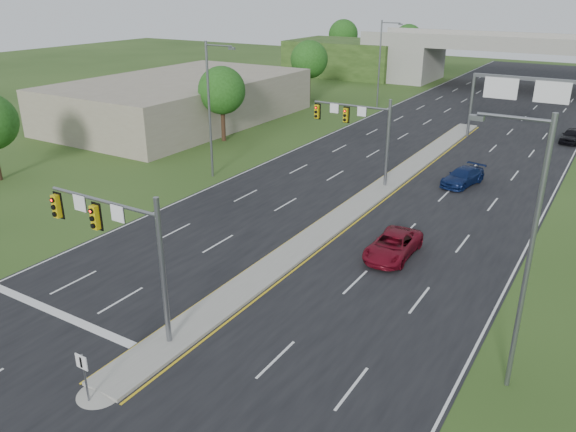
{
  "coord_description": "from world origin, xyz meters",
  "views": [
    {
      "loc": [
        15.57,
        -15.24,
        14.82
      ],
      "look_at": [
        0.45,
        9.44,
        3.0
      ],
      "focal_mm": 35.0,
      "sensor_mm": 36.0,
      "label": 1
    }
  ],
  "objects_px": {
    "signal_mast_near": "(121,237)",
    "sign_gantry": "(529,92)",
    "car_far_a": "(393,245)",
    "car_far_b": "(463,177)",
    "car_far_c": "(572,136)",
    "keep_right_sign": "(83,370)",
    "overpass": "(523,66)",
    "signal_mast_far": "(361,126)"
  },
  "relations": [
    {
      "from": "keep_right_sign",
      "to": "sign_gantry",
      "type": "height_order",
      "value": "sign_gantry"
    },
    {
      "from": "sign_gantry",
      "to": "car_far_a",
      "type": "distance_m",
      "value": 31.73
    },
    {
      "from": "car_far_b",
      "to": "signal_mast_far",
      "type": "bearing_deg",
      "value": -139.9
    },
    {
      "from": "signal_mast_far",
      "to": "overpass",
      "type": "relative_size",
      "value": 0.09
    },
    {
      "from": "overpass",
      "to": "car_far_c",
      "type": "distance_m",
      "value": 33.93
    },
    {
      "from": "signal_mast_near",
      "to": "car_far_a",
      "type": "bearing_deg",
      "value": 61.29
    },
    {
      "from": "car_far_c",
      "to": "car_far_a",
      "type": "bearing_deg",
      "value": -92.82
    },
    {
      "from": "overpass",
      "to": "car_far_b",
      "type": "distance_m",
      "value": 51.58
    },
    {
      "from": "signal_mast_far",
      "to": "keep_right_sign",
      "type": "bearing_deg",
      "value": -85.61
    },
    {
      "from": "signal_mast_near",
      "to": "sign_gantry",
      "type": "bearing_deg",
      "value": 78.75
    },
    {
      "from": "keep_right_sign",
      "to": "car_far_c",
      "type": "bearing_deg",
      "value": 78.18
    },
    {
      "from": "sign_gantry",
      "to": "signal_mast_far",
      "type": "bearing_deg",
      "value": -114.11
    },
    {
      "from": "signal_mast_near",
      "to": "car_far_a",
      "type": "distance_m",
      "value": 16.04
    },
    {
      "from": "signal_mast_near",
      "to": "overpass",
      "type": "bearing_deg",
      "value": 88.38
    },
    {
      "from": "car_far_a",
      "to": "car_far_b",
      "type": "distance_m",
      "value": 15.21
    },
    {
      "from": "signal_mast_far",
      "to": "car_far_c",
      "type": "relative_size",
      "value": 1.65
    },
    {
      "from": "car_far_a",
      "to": "car_far_c",
      "type": "height_order",
      "value": "car_far_c"
    },
    {
      "from": "car_far_c",
      "to": "keep_right_sign",
      "type": "bearing_deg",
      "value": -95.09
    },
    {
      "from": "sign_gantry",
      "to": "car_far_a",
      "type": "height_order",
      "value": "sign_gantry"
    },
    {
      "from": "signal_mast_far",
      "to": "overpass",
      "type": "height_order",
      "value": "overpass"
    },
    {
      "from": "car_far_b",
      "to": "keep_right_sign",
      "type": "bearing_deg",
      "value": -86.05
    },
    {
      "from": "signal_mast_near",
      "to": "keep_right_sign",
      "type": "bearing_deg",
      "value": -63.06
    },
    {
      "from": "sign_gantry",
      "to": "car_far_b",
      "type": "distance_m",
      "value": 16.86
    },
    {
      "from": "signal_mast_near",
      "to": "signal_mast_far",
      "type": "xyz_separation_m",
      "value": [
        0.0,
        25.0,
        0.0
      ]
    },
    {
      "from": "sign_gantry",
      "to": "signal_mast_near",
      "type": "bearing_deg",
      "value": -101.25
    },
    {
      "from": "signal_mast_far",
      "to": "car_far_a",
      "type": "relative_size",
      "value": 1.4
    },
    {
      "from": "signal_mast_far",
      "to": "car_far_a",
      "type": "distance_m",
      "value": 14.18
    },
    {
      "from": "signal_mast_far",
      "to": "car_far_c",
      "type": "distance_m",
      "value": 26.93
    },
    {
      "from": "car_far_b",
      "to": "signal_mast_near",
      "type": "bearing_deg",
      "value": -91.67
    },
    {
      "from": "car_far_a",
      "to": "overpass",
      "type": "bearing_deg",
      "value": 93.65
    },
    {
      "from": "signal_mast_far",
      "to": "car_far_b",
      "type": "bearing_deg",
      "value": 27.39
    },
    {
      "from": "signal_mast_far",
      "to": "sign_gantry",
      "type": "bearing_deg",
      "value": 65.89
    },
    {
      "from": "keep_right_sign",
      "to": "car_far_c",
      "type": "distance_m",
      "value": 53.69
    },
    {
      "from": "signal_mast_near",
      "to": "car_far_b",
      "type": "xyz_separation_m",
      "value": [
        7.39,
        28.83,
        -4.02
      ]
    },
    {
      "from": "signal_mast_near",
      "to": "sign_gantry",
      "type": "xyz_separation_m",
      "value": [
        8.95,
        44.99,
        0.51
      ]
    },
    {
      "from": "overpass",
      "to": "car_far_a",
      "type": "bearing_deg",
      "value": -85.53
    },
    {
      "from": "keep_right_sign",
      "to": "overpass",
      "type": "xyz_separation_m",
      "value": [
        0.0,
        84.53,
        2.04
      ]
    },
    {
      "from": "signal_mast_far",
      "to": "car_far_c",
      "type": "xyz_separation_m",
      "value": [
        13.26,
        23.09,
        -3.98
      ]
    },
    {
      "from": "signal_mast_near",
      "to": "car_far_c",
      "type": "xyz_separation_m",
      "value": [
        13.26,
        48.09,
        -3.98
      ]
    },
    {
      "from": "car_far_a",
      "to": "signal_mast_near",
      "type": "bearing_deg",
      "value": -119.54
    },
    {
      "from": "signal_mast_near",
      "to": "sign_gantry",
      "type": "height_order",
      "value": "signal_mast_near"
    },
    {
      "from": "sign_gantry",
      "to": "overpass",
      "type": "height_order",
      "value": "overpass"
    }
  ]
}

